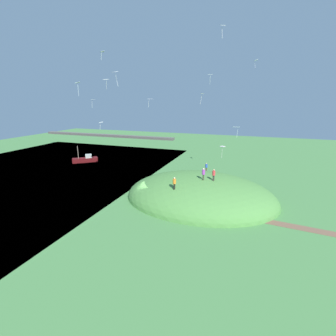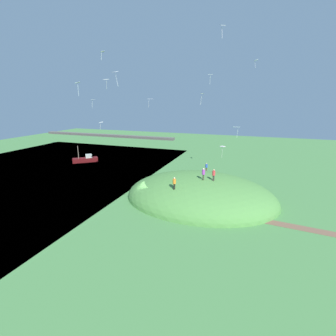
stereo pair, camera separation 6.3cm
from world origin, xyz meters
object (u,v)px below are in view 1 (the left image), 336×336
Objects in this scene: person_walking_path at (206,166)px; kite_6 at (115,73)px; person_near_shore at (203,173)px; kite_7 at (102,52)px; kite_0 at (93,100)px; kite_1 at (236,127)px; kite_2 at (106,80)px; kite_5 at (256,61)px; kite_8 at (101,123)px; kite_12 at (202,94)px; boat_on_lake at (85,159)px; person_with_child at (174,182)px; kite_4 at (222,147)px; person_on_hilltop at (214,174)px; kite_10 at (78,83)px; kite_9 at (150,99)px; kite_3 at (210,75)px; kite_11 at (222,26)px.

kite_6 is at bearing -123.23° from person_walking_path.
person_near_shore is 22.88m from kite_7.
kite_1 is (25.85, 1.39, -4.22)m from kite_0.
kite_5 reaches higher than kite_2.
kite_8 is 20.34m from kite_12.
person_with_child is (30.07, -19.15, 3.50)m from boat_on_lake.
kite_4 is (2.44, 1.84, 3.34)m from person_walking_path.
kite_2 is 0.84× the size of kite_6.
kite_8 is (-24.53, -9.42, -10.10)m from kite_5.
kite_5 is 0.60× the size of kite_12.
person_on_hilltop is 1.42× the size of kite_7.
kite_4 is at bearing 12.40° from kite_0.
person_with_child is at bearing -87.98° from kite_12.
kite_10 is (18.94, -23.68, 16.43)m from boat_on_lake.
kite_7 is at bearing -106.45° from kite_9.
person_near_shore is at bearing -8.40° from kite_8.
boat_on_lake is at bearing 171.50° from kite_4.
kite_12 is (14.88, 12.96, 4.90)m from kite_8.
kite_10 is at bearing 88.02° from person_near_shore.
person_walking_path is 15.48m from kite_3.
kite_8 is (-17.87, -4.98, -7.65)m from kite_3.
person_walking_path is 4.52m from kite_4.
kite_3 reaches higher than boat_on_lake.
kite_4 is (34.63, -5.17, 6.24)m from boat_on_lake.
person_walking_path is at bearing 158.60° from kite_1.
kite_9 is (-9.06, 12.47, 11.13)m from person_with_child.
kite_11 is (24.05, -6.89, 8.41)m from kite_0.
person_with_child is 14.95m from kite_4.
person_with_child is at bearing 104.24° from person_near_shore.
kite_11 is 0.67× the size of kite_12.
kite_4 is 1.38× the size of kite_9.
person_on_hilltop is 0.98× the size of kite_1.
person_near_shore is at bearing -75.61° from kite_12.
kite_3 is at bearing 169.33° from kite_1.
person_on_hilltop is 6.06m from person_with_child.
kite_4 is 1.75× the size of kite_7.
kite_11 is at bearing -102.23° from kite_1.
kite_7 is 20.84m from kite_12.
kite_7 reaches higher than kite_0.
boat_on_lake is at bearing 145.74° from kite_2.
kite_11 reaches higher than kite_10.
kite_0 is 0.99× the size of kite_3.
kite_0 is (11.22, -10.32, 14.46)m from boat_on_lake.
kite_12 is (-5.87, 17.15, -7.27)m from kite_11.
person_walking_path is 0.74× the size of kite_4.
person_near_shore is at bearing 142.71° from kite_11.
kite_1 is at bearing -19.08° from person_with_child.
kite_2 is at bearing -4.35° from person_on_hilltop.
kite_6 is at bearing 1.74° from kite_7.
kite_9 is (2.94, 9.96, -6.57)m from kite_7.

